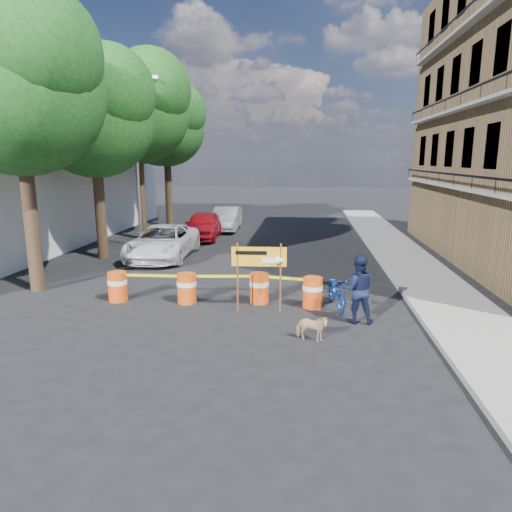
% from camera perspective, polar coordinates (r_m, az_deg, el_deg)
% --- Properties ---
extents(ground, '(120.00, 120.00, 0.00)m').
position_cam_1_polar(ground, '(12.52, -2.98, -7.76)').
color(ground, black).
rests_on(ground, ground).
extents(sidewalk_east, '(2.40, 40.00, 0.15)m').
position_cam_1_polar(sidewalk_east, '(18.62, 19.33, -1.57)').
color(sidewalk_east, gray).
rests_on(sidewalk_east, ground).
extents(white_building, '(8.00, 22.00, 6.00)m').
position_cam_1_polar(white_building, '(26.29, -28.70, 7.89)').
color(white_building, silver).
rests_on(white_building, ground).
extents(tree_near, '(5.46, 5.20, 9.15)m').
position_cam_1_polar(tree_near, '(16.27, -27.47, 18.25)').
color(tree_near, '#332316').
rests_on(tree_near, ground).
extents(tree_mid_a, '(5.25, 5.00, 8.68)m').
position_cam_1_polar(tree_mid_a, '(20.61, -19.49, 16.31)').
color(tree_mid_a, '#332316').
rests_on(tree_mid_a, ground).
extents(tree_mid_b, '(5.67, 5.40, 9.62)m').
position_cam_1_polar(tree_mid_b, '(25.27, -14.54, 17.30)').
color(tree_mid_b, '#332316').
rests_on(tree_mid_b, ground).
extents(tree_far, '(5.04, 4.80, 8.84)m').
position_cam_1_polar(tree_far, '(29.97, -11.06, 15.61)').
color(tree_far, '#332316').
rests_on(tree_far, ground).
extents(streetlamp, '(1.25, 0.18, 8.00)m').
position_cam_1_polar(streetlamp, '(22.53, -14.54, 12.02)').
color(streetlamp, gray).
rests_on(streetlamp, ground).
extents(barrel_far_left, '(0.58, 0.58, 0.90)m').
position_cam_1_polar(barrel_far_left, '(14.46, -16.92, -3.60)').
color(barrel_far_left, '#CE420C').
rests_on(barrel_far_left, ground).
extents(barrel_mid_left, '(0.58, 0.58, 0.90)m').
position_cam_1_polar(barrel_mid_left, '(13.82, -8.66, -3.92)').
color(barrel_mid_left, '#CE420C').
rests_on(barrel_mid_left, ground).
extents(barrel_mid_right, '(0.58, 0.58, 0.90)m').
position_cam_1_polar(barrel_mid_right, '(13.66, 0.42, -3.96)').
color(barrel_mid_right, '#CE420C').
rests_on(barrel_mid_right, ground).
extents(barrel_far_right, '(0.58, 0.58, 0.90)m').
position_cam_1_polar(barrel_far_right, '(13.33, 7.08, -4.47)').
color(barrel_far_right, '#CE420C').
rests_on(barrel_far_right, ground).
extents(detour_sign, '(1.53, 0.30, 1.97)m').
position_cam_1_polar(detour_sign, '(12.64, 1.32, -0.72)').
color(detour_sign, '#592D19').
rests_on(detour_sign, ground).
extents(pedestrian, '(0.88, 0.69, 1.81)m').
position_cam_1_polar(pedestrian, '(12.24, 12.60, -4.07)').
color(pedestrian, black).
rests_on(pedestrian, ground).
extents(bicycle, '(0.81, 1.09, 1.91)m').
position_cam_1_polar(bicycle, '(13.28, 10.17, -2.48)').
color(bicycle, '#123995').
rests_on(bicycle, ground).
extents(dog, '(0.85, 0.54, 0.66)m').
position_cam_1_polar(dog, '(10.98, 6.95, -8.89)').
color(dog, tan).
rests_on(dog, ground).
extents(suv_white, '(2.45, 5.15, 1.42)m').
position_cam_1_polar(suv_white, '(20.17, -11.58, 1.72)').
color(suv_white, silver).
rests_on(suv_white, ground).
extents(sedan_red, '(1.94, 4.39, 1.47)m').
position_cam_1_polar(sedan_red, '(24.82, -6.63, 3.85)').
color(sedan_red, '#A10D17').
rests_on(sedan_red, ground).
extents(sedan_silver, '(1.59, 4.27, 1.39)m').
position_cam_1_polar(sedan_silver, '(27.72, -3.70, 4.68)').
color(sedan_silver, '#BABDC2').
rests_on(sedan_silver, ground).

